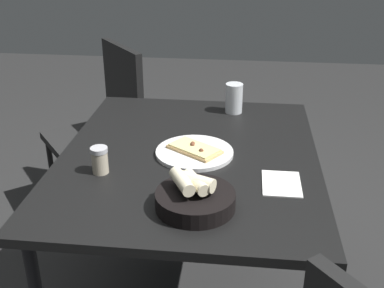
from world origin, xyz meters
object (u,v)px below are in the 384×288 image
Objects in this scene: pepper_shaker at (100,162)px; pizza_plate at (195,152)px; beer_glass at (234,99)px; dining_table at (189,170)px; chair_near at (106,121)px; bread_basket at (195,197)px.

pizza_plate is at bearing -60.19° from pepper_shaker.
pepper_shaker is at bearing 144.93° from beer_glass.
pepper_shaker is (-0.17, 0.27, 0.11)m from dining_table.
pizza_plate is at bearing 163.84° from beer_glass.
dining_table is 1.20× the size of chair_near.
dining_table is at bearing -58.45° from pepper_shaker.
beer_glass is at bearing -16.16° from pizza_plate.
dining_table is 4.00× the size of pizza_plate.
beer_glass reaches higher than pizza_plate.
chair_near is at bearing 15.78° from pepper_shaker.
pizza_plate is 1.19× the size of bread_basket.
dining_table is 12.25× the size of pepper_shaker.
dining_table is at bearing 89.93° from pizza_plate.
chair_near reaches higher than pepper_shaker.
bread_basket reaches higher than dining_table.
pizza_plate is 1.03m from chair_near.
chair_near is at bearing 59.90° from beer_glass.
bread_basket is 0.77m from beer_glass.
pepper_shaker is at bearing 119.81° from pizza_plate.
chair_near is (0.99, 0.28, -0.28)m from pepper_shaker.
pepper_shaker is (-0.17, 0.29, 0.03)m from pizza_plate.
pepper_shaker is (-0.59, 0.41, -0.02)m from beer_glass.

